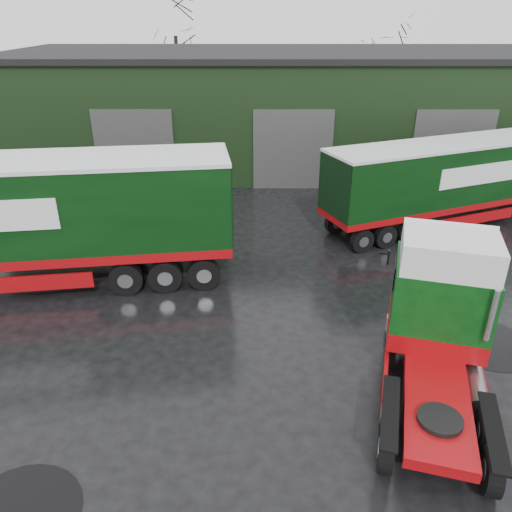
{
  "coord_description": "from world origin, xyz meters",
  "views": [
    {
      "loc": [
        0.24,
        -11.03,
        8.29
      ],
      "look_at": [
        0.19,
        2.39,
        1.7
      ],
      "focal_mm": 35.0,
      "sensor_mm": 36.0,
      "label": 1
    }
  ],
  "objects_px": {
    "hero_tractor": "(444,340)",
    "tree_back_b": "(383,76)",
    "trailer_left": "(17,225)",
    "tree_back_a": "(177,63)",
    "warehouse": "(287,106)",
    "lorry_right": "(444,185)"
  },
  "relations": [
    {
      "from": "warehouse",
      "to": "tree_back_b",
      "type": "distance_m",
      "value": 12.82
    },
    {
      "from": "lorry_right",
      "to": "tree_back_b",
      "type": "xyz_separation_m",
      "value": [
        2.0,
        21.11,
        1.93
      ]
    },
    {
      "from": "tree_back_a",
      "to": "tree_back_b",
      "type": "distance_m",
      "value": 16.03
    },
    {
      "from": "tree_back_b",
      "to": "warehouse",
      "type": "bearing_deg",
      "value": -128.66
    },
    {
      "from": "warehouse",
      "to": "tree_back_a",
      "type": "height_order",
      "value": "tree_back_a"
    },
    {
      "from": "tree_back_a",
      "to": "tree_back_b",
      "type": "relative_size",
      "value": 1.27
    },
    {
      "from": "warehouse",
      "to": "lorry_right",
      "type": "height_order",
      "value": "warehouse"
    },
    {
      "from": "hero_tractor",
      "to": "tree_back_a",
      "type": "relative_size",
      "value": 0.63
    },
    {
      "from": "hero_tractor",
      "to": "lorry_right",
      "type": "xyz_separation_m",
      "value": [
        3.7,
        10.96,
        -0.05
      ]
    },
    {
      "from": "tree_back_b",
      "to": "tree_back_a",
      "type": "bearing_deg",
      "value": 180.0
    },
    {
      "from": "warehouse",
      "to": "hero_tractor",
      "type": "distance_m",
      "value": 22.23
    },
    {
      "from": "warehouse",
      "to": "trailer_left",
      "type": "xyz_separation_m",
      "value": [
        -9.5,
        -16.28,
        -1.01
      ]
    },
    {
      "from": "trailer_left",
      "to": "tree_back_a",
      "type": "xyz_separation_m",
      "value": [
        1.5,
        26.28,
        2.6
      ]
    },
    {
      "from": "warehouse",
      "to": "lorry_right",
      "type": "distance_m",
      "value": 12.7
    },
    {
      "from": "tree_back_b",
      "to": "trailer_left",
      "type": "bearing_deg",
      "value": -123.66
    },
    {
      "from": "lorry_right",
      "to": "tree_back_a",
      "type": "height_order",
      "value": "tree_back_a"
    },
    {
      "from": "tree_back_a",
      "to": "lorry_right",
      "type": "bearing_deg",
      "value": -56.45
    },
    {
      "from": "trailer_left",
      "to": "warehouse",
      "type": "bearing_deg",
      "value": -38.2
    },
    {
      "from": "hero_tractor",
      "to": "tree_back_b",
      "type": "xyz_separation_m",
      "value": [
        5.7,
        32.08,
        1.89
      ]
    },
    {
      "from": "tree_back_a",
      "to": "warehouse",
      "type": "bearing_deg",
      "value": -51.34
    },
    {
      "from": "lorry_right",
      "to": "tree_back_b",
      "type": "distance_m",
      "value": 21.29
    },
    {
      "from": "hero_tractor",
      "to": "lorry_right",
      "type": "relative_size",
      "value": 0.43
    }
  ]
}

